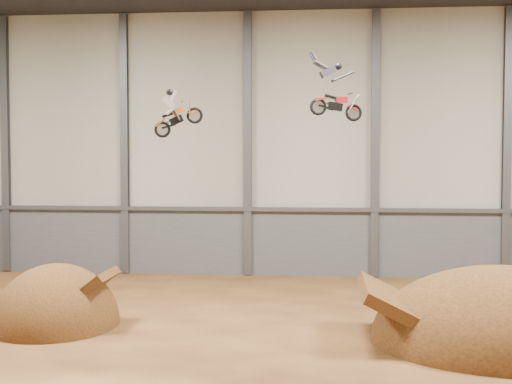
# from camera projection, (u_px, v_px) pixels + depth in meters

# --- Properties ---
(floor) EXTENTS (40.00, 40.00, 0.00)m
(floor) POSITION_uv_depth(u_px,v_px,m) (301.00, 354.00, 22.99)
(floor) COLOR #4D2C14
(floor) RESTS_ON ground
(back_wall) EXTENTS (40.00, 0.10, 14.00)m
(back_wall) POSITION_uv_depth(u_px,v_px,m) (311.00, 144.00, 37.53)
(back_wall) COLOR #ABA998
(back_wall) RESTS_ON ground
(lower_band_back) EXTENTS (39.80, 0.18, 3.50)m
(lower_band_back) POSITION_uv_depth(u_px,v_px,m) (310.00, 243.00, 37.71)
(lower_band_back) COLOR #505358
(lower_band_back) RESTS_ON ground
(steel_rail) EXTENTS (39.80, 0.35, 0.20)m
(steel_rail) POSITION_uv_depth(u_px,v_px,m) (311.00, 209.00, 37.47)
(steel_rail) COLOR #47494F
(steel_rail) RESTS_ON lower_band_back
(steel_column_0) EXTENTS (0.40, 0.36, 13.90)m
(steel_column_0) POSITION_uv_depth(u_px,v_px,m) (6.00, 144.00, 38.94)
(steel_column_0) COLOR #47494F
(steel_column_0) RESTS_ON ground
(steel_column_1) EXTENTS (0.40, 0.36, 13.90)m
(steel_column_1) POSITION_uv_depth(u_px,v_px,m) (125.00, 144.00, 38.30)
(steel_column_1) COLOR #47494F
(steel_column_1) RESTS_ON ground
(steel_column_2) EXTENTS (0.40, 0.36, 13.90)m
(steel_column_2) POSITION_uv_depth(u_px,v_px,m) (248.00, 144.00, 37.66)
(steel_column_2) COLOR #47494F
(steel_column_2) RESTS_ON ground
(steel_column_3) EXTENTS (0.40, 0.36, 13.90)m
(steel_column_3) POSITION_uv_depth(u_px,v_px,m) (375.00, 144.00, 37.01)
(steel_column_3) COLOR #47494F
(steel_column_3) RESTS_ON ground
(steel_column_4) EXTENTS (0.40, 0.36, 13.90)m
(steel_column_4) POSITION_uv_depth(u_px,v_px,m) (507.00, 144.00, 36.37)
(steel_column_4) COLOR #47494F
(steel_column_4) RESTS_ON ground
(takeoff_ramp) EXTENTS (4.68, 5.40, 4.68)m
(takeoff_ramp) POSITION_uv_depth(u_px,v_px,m) (56.00, 326.00, 26.78)
(takeoff_ramp) COLOR #3A210E
(takeoff_ramp) RESTS_ON ground
(landing_ramp) EXTENTS (9.13, 8.08, 5.27)m
(landing_ramp) POSITION_uv_depth(u_px,v_px,m) (505.00, 343.00, 24.29)
(landing_ramp) COLOR #3A210E
(landing_ramp) RESTS_ON ground
(fmx_rider_a) EXTENTS (2.49, 1.17, 2.31)m
(fmx_rider_a) POSITION_uv_depth(u_px,v_px,m) (182.00, 107.00, 26.21)
(fmx_rider_a) COLOR #DD600E
(fmx_rider_b) EXTENTS (3.03, 1.47, 2.63)m
(fmx_rider_b) POSITION_uv_depth(u_px,v_px,m) (335.00, 87.00, 26.04)
(fmx_rider_b) COLOR #AC1318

